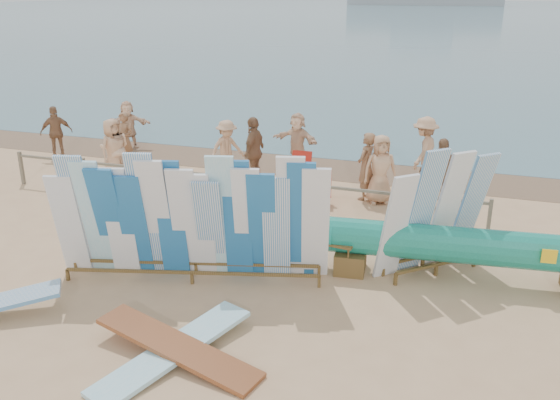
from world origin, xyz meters
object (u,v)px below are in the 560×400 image
(stroller, at_px, (298,182))
(beachgoer_6, at_px, (380,169))
(flat_board_c, at_px, (178,357))
(beachgoer_3, at_px, (227,149))
(beachgoer_4, at_px, (254,151))
(vendor_table, at_px, (336,254))
(beachgoer_7, at_px, (366,166))
(beach_chair_right, at_px, (320,195))
(beachgoer_0, at_px, (113,149))
(beachgoer_11, at_px, (128,125))
(beachgoer_extra_1, at_px, (56,132))
(side_surfboard_rack, at_px, (435,216))
(beachgoer_1, at_px, (125,139))
(beach_chair_left, at_px, (292,199))
(beachgoer_2, at_px, (115,148))
(beachgoer_5, at_px, (297,141))
(beachgoer_10, at_px, (440,174))
(outrigger_canoe, at_px, (464,248))
(beachgoer_9, at_px, (424,152))
(main_surfboard_rack, at_px, (192,223))
(flat_board_b, at_px, (174,358))

(stroller, height_order, beachgoer_6, beachgoer_6)
(flat_board_c, bearing_deg, beachgoer_3, 31.35)
(beachgoer_4, bearing_deg, vendor_table, 40.08)
(beachgoer_7, bearing_deg, beach_chair_right, -34.41)
(beachgoer_0, xyz_separation_m, beachgoer_7, (6.92, 0.53, 0.01))
(beachgoer_11, height_order, beachgoer_extra_1, beachgoer_extra_1)
(side_surfboard_rack, bearing_deg, beach_chair_right, 92.47)
(side_surfboard_rack, xyz_separation_m, flat_board_c, (-3.22, -3.99, -1.12))
(beachgoer_1, bearing_deg, beach_chair_left, -7.95)
(beach_chair_left, bearing_deg, beachgoer_4, 154.65)
(beachgoer_2, xyz_separation_m, beachgoer_3, (2.93, 1.00, -0.03))
(beachgoer_5, distance_m, beachgoer_10, 4.75)
(outrigger_canoe, xyz_separation_m, beachgoer_extra_1, (-12.33, 4.71, 0.14))
(beachgoer_4, distance_m, beachgoer_9, 4.52)
(beach_chair_left, bearing_deg, beachgoer_3, 161.93)
(main_surfboard_rack, height_order, beach_chair_right, main_surfboard_rack)
(flat_board_c, distance_m, beachgoer_7, 7.78)
(side_surfboard_rack, height_order, flat_board_c, side_surfboard_rack)
(beachgoer_4, bearing_deg, outrigger_canoe, 56.74)
(outrigger_canoe, distance_m, beachgoer_2, 10.06)
(main_surfboard_rack, xyz_separation_m, beach_chair_left, (0.60, 4.06, -0.87))
(flat_board_b, relative_size, beachgoer_9, 1.44)
(flat_board_b, bearing_deg, beachgoer_1, 146.65)
(main_surfboard_rack, distance_m, beachgoer_11, 10.07)
(flat_board_c, height_order, beachgoer_3, beachgoer_3)
(flat_board_b, distance_m, beach_chair_left, 6.40)
(beach_chair_left, bearing_deg, beachgoer_extra_1, -175.11)
(beachgoer_2, distance_m, beachgoer_11, 3.31)
(stroller, xyz_separation_m, beachgoer_7, (1.57, 0.62, 0.38))
(vendor_table, xyz_separation_m, beachgoer_1, (-7.55, 4.88, 0.47))
(beachgoer_1, relative_size, beachgoer_5, 0.98)
(stroller, bearing_deg, beachgoer_1, 164.88)
(flat_board_b, height_order, beachgoer_4, beachgoer_4)
(side_surfboard_rack, xyz_separation_m, beachgoer_4, (-4.98, 3.86, -0.19))
(beachgoer_4, bearing_deg, beachgoer_11, -110.60)
(beachgoer_9, bearing_deg, beachgoer_1, -73.05)
(vendor_table, height_order, beachgoer_2, beachgoer_2)
(beachgoer_9, xyz_separation_m, beachgoer_6, (-0.88, -1.72, -0.08))
(outrigger_canoe, distance_m, flat_board_b, 5.42)
(beachgoer_0, bearing_deg, beachgoer_11, 41.59)
(flat_board_c, xyz_separation_m, beach_chair_left, (-0.25, 6.37, 0.24))
(beachgoer_0, height_order, beachgoer_10, beachgoer_10)
(vendor_table, height_order, beachgoer_4, beachgoer_4)
(flat_board_b, height_order, beachgoer_11, beachgoer_11)
(side_surfboard_rack, distance_m, beach_chair_right, 4.14)
(beach_chair_left, bearing_deg, beachgoer_5, 123.50)
(beachgoer_7, bearing_deg, vendor_table, 18.56)
(beachgoer_1, relative_size, beachgoer_6, 0.94)
(beachgoer_3, bearing_deg, beachgoer_2, 145.54)
(side_surfboard_rack, distance_m, beachgoer_7, 4.13)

